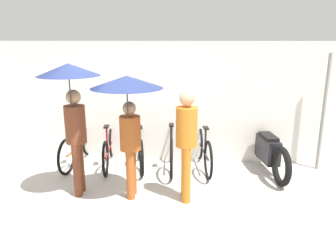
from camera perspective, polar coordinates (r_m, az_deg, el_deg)
ground_plane at (r=5.09m, az=-7.95°, el=-13.89°), size 30.00×30.00×0.00m
back_wall at (r=6.67m, az=-4.43°, el=4.19°), size 11.68×0.12×2.40m
parked_bicycle_0 at (r=6.78m, az=-15.27°, el=-3.44°), size 0.44×1.76×1.01m
parked_bicycle_1 at (r=6.58m, az=-10.27°, el=-3.78°), size 0.44×1.72×1.08m
parked_bicycle_2 at (r=6.46m, az=-4.91°, el=-3.92°), size 0.52×1.62×0.96m
parked_bicycle_3 at (r=6.34m, az=0.58°, el=-3.89°), size 0.44×1.79×1.10m
parked_bicycle_4 at (r=6.38m, az=6.18°, el=-4.07°), size 0.44×1.73×1.10m
pedestrian_leading at (r=5.09m, az=-16.44°, el=4.86°), size 0.91×0.91×2.10m
pedestrian_center at (r=4.82m, az=-6.99°, el=4.17°), size 1.05×1.05×1.94m
pedestrian_trailing at (r=4.89m, az=3.23°, el=-2.01°), size 0.32×0.32×1.73m
motorcycle at (r=6.48m, az=16.93°, el=-4.15°), size 0.59×2.01×0.91m
awning_pole at (r=6.74m, az=25.47°, el=2.02°), size 0.07×0.07×2.21m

